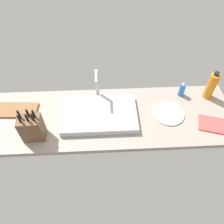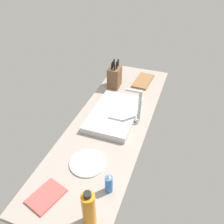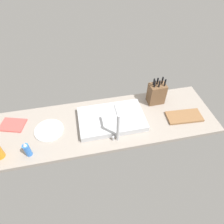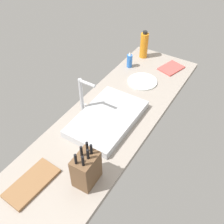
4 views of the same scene
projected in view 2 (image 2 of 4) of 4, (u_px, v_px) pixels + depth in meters
The scene contains 9 objects.
countertop_slab at pixel (112, 123), 184.98cm from camera, with size 185.54×56.40×3.50cm, color gray.
sink_basin at pixel (115, 114), 186.79cm from camera, with size 53.76×33.62×4.98cm, color #B7BABF.
faucet at pixel (138, 104), 174.57cm from camera, with size 5.50×12.50×27.03cm.
knife_block at pixel (115, 77), 219.09cm from camera, with size 14.50×10.63×25.32cm.
cutting_board at pixel (143, 81), 231.27cm from camera, with size 29.40×14.30×1.80cm, color brown.
soap_bottle at pixel (109, 184), 131.18cm from camera, with size 4.47×4.47×13.75cm.
water_bottle at pixel (89, 209), 113.55cm from camera, with size 6.80×6.80×23.78cm.
dinner_plate at pixel (88, 163), 149.67cm from camera, with size 22.77×22.77×1.20cm, color silver.
dish_towel at pixel (46, 196), 131.05cm from camera, with size 19.43×13.90×1.20cm, color #CC4C47.
Camera 2 is at (134.10, 47.98, 120.08)cm, focal length 38.36 mm.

